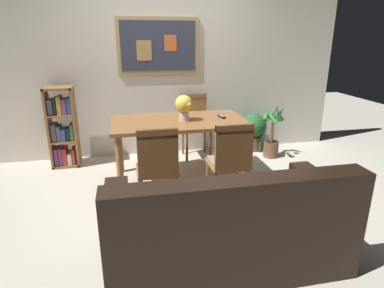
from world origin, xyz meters
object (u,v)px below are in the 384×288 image
dining_table (179,128)px  potted_ivy (254,130)px  leather_couch (227,230)px  tv_remote (222,117)px  dining_chair_near_right (230,158)px  dining_chair_near_left (157,163)px  dining_chair_far_right (195,120)px  flower_vase (184,105)px  bookshelf (63,130)px  potted_palm (272,134)px

dining_table → potted_ivy: size_ratio=2.62×
leather_couch → tv_remote: bearing=75.1°
dining_chair_near_right → leather_couch: (-0.31, -0.90, -0.23)m
leather_couch → potted_ivy: bearing=64.0°
dining_chair_near_right → dining_chair_near_left: same height
dining_chair_far_right → tv_remote: dining_chair_far_right is taller
flower_vase → bookshelf: bearing=152.6°
dining_chair_far_right → bookshelf: (-1.82, -0.04, -0.03)m
dining_chair_far_right → flower_vase: bearing=-110.6°
potted_ivy → dining_chair_far_right: bearing=-176.5°
dining_table → dining_chair_near_left: bearing=-113.5°
dining_table → potted_ivy: bearing=32.7°
dining_chair_near_right → tv_remote: bearing=80.0°
potted_ivy → bookshelf: bearing=-178.0°
leather_couch → tv_remote: (0.45, 1.71, 0.45)m
leather_couch → flower_vase: (-0.02, 1.65, 0.63)m
dining_table → bookshelf: bookshelf is taller
dining_table → dining_chair_near_left: (-0.35, -0.79, -0.12)m
dining_chair_near_left → leather_couch: (0.43, -0.89, -0.23)m
dining_chair_near_left → potted_ivy: (1.66, 1.64, -0.22)m
flower_vase → leather_couch: bearing=-89.2°
dining_chair_near_right → bookshelf: bearing=140.3°
dining_chair_near_right → tv_remote: 0.85m
bookshelf → potted_ivy: bookshelf is taller
dining_chair_far_right → dining_chair_near_right: bearing=-89.0°
dining_chair_near_left → bookshelf: (-1.11, 1.54, -0.03)m
dining_chair_near_right → flower_vase: (-0.34, 0.75, 0.40)m
leather_couch → dining_table: bearing=92.8°
bookshelf → flower_vase: 1.76m
dining_chair_near_right → bookshelf: 2.40m
dining_chair_near_left → potted_palm: bearing=35.5°
potted_ivy → tv_remote: bearing=-133.5°
flower_vase → dining_chair_far_right: bearing=69.4°
dining_chair_near_right → potted_palm: dining_chair_near_right is taller
dining_chair_near_right → potted_palm: size_ratio=1.13×
dining_table → bookshelf: (-1.45, 0.75, -0.15)m
potted_ivy → potted_palm: 0.38m
dining_table → dining_chair_near_right: 0.89m
leather_couch → tv_remote: 1.83m
potted_palm → tv_remote: potted_palm is taller
bookshelf → potted_palm: bearing=-5.1°
dining_chair_near_left → bookshelf: size_ratio=0.84×
leather_couch → bookshelf: bookshelf is taller
flower_vase → tv_remote: bearing=7.3°
dining_chair_far_right → dining_table: bearing=-115.1°
potted_ivy → dining_chair_near_right: bearing=-119.5°
potted_palm → dining_chair_near_right: bearing=-129.7°
bookshelf → flower_vase: bearing=-27.4°
dining_chair_near_right → dining_table: bearing=116.8°
leather_couch → tv_remote: size_ratio=11.17×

